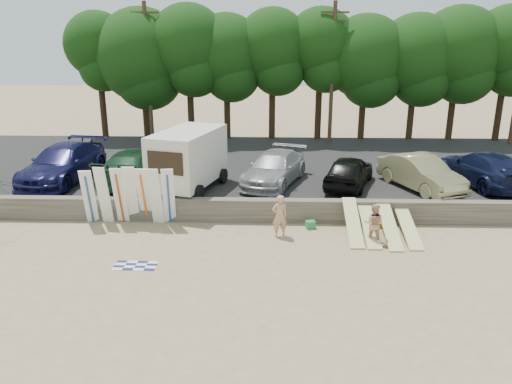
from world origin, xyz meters
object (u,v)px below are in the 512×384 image
Objects in this scene: car_5 at (484,168)px; beachgoer_b at (374,223)px; beachgoer_a at (280,216)px; cooler at (310,225)px; car_0 at (63,164)px; car_4 at (421,173)px; car_2 at (275,168)px; car_3 at (349,171)px; box_trailer at (188,157)px; car_1 at (137,166)px.

car_5 is 8.51m from beachgoer_b.
beachgoer_a reaches higher than cooler.
car_5 is (20.68, -0.03, -0.07)m from car_0.
beachgoer_b is 2.78m from cooler.
car_4 is 12.65× the size of cooler.
car_2 reaches higher than beachgoer_a.
car_2 is at bearing 13.34° from car_3.
beachgoer_b is at bearing -13.35° from box_trailer.
car_1 is 11.96m from beachgoer_b.
car_5 is at bearing -120.06° from beachgoer_b.
car_0 is 17.46m from car_4.
car_0 is at bearing -40.88° from beachgoer_a.
car_1 reaches higher than car_3.
car_5 reaches higher than car_3.
car_2 is at bearing -37.40° from beachgoer_b.
car_4 is 6.53m from cooler.
car_1 is at bearing 153.70° from car_4.
car_5 is (10.14, 0.07, 0.06)m from car_2.
car_1 is (-2.72, 1.07, -0.72)m from box_trailer.
car_0 is at bearing -161.46° from car_2.
car_0 is 20.68m from car_5.
car_1 is 9.34m from cooler.
car_2 reaches higher than beachgoer_b.
box_trailer is at bearing 165.69° from car_1.
car_4 is at bearing 16.91° from cooler.
car_3 is (3.59, -0.40, -0.00)m from car_2.
beachgoer_b is at bearing -15.43° from car_0.
car_3 is at bearing 12.73° from car_2.
beachgoer_b is at bearing -36.54° from car_2.
car_4 is at bearing -166.21° from car_3.
beachgoer_b is at bearing -145.94° from car_4.
beachgoer_a is 1.09× the size of beachgoer_b.
beachgoer_b is (7.86, -4.47, -1.48)m from box_trailer.
car_4 reaches higher than car_3.
beachgoer_b reaches higher than cooler.
beachgoer_b is at bearing 159.48° from car_1.
car_4 reaches higher than beachgoer_a.
beachgoer_a is (0.19, -5.04, -0.59)m from car_2.
box_trailer is at bearing 135.78° from cooler.
car_2 is 1.18× the size of car_3.
car_1 reaches higher than car_2.
car_5 is at bearing 6.05° from car_0.
car_3 is at bearing 45.56° from cooler.
beachgoer_b is (-6.33, -5.64, -0.73)m from car_5.
car_0 reaches higher than cooler.
car_2 is 0.92× the size of car_5.
cooler is at bearing -51.06° from car_2.
car_0 is 14.14m from car_3.
car_1 is at bearing 17.69° from car_3.
car_2 is 1.09× the size of car_4.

